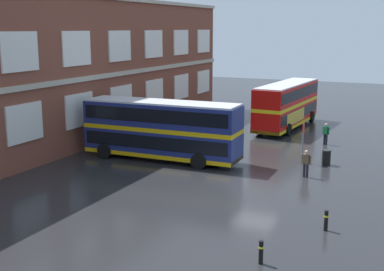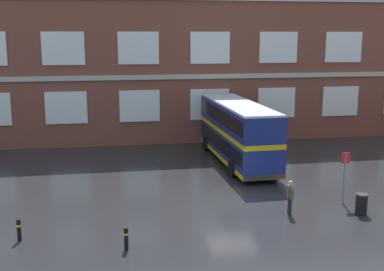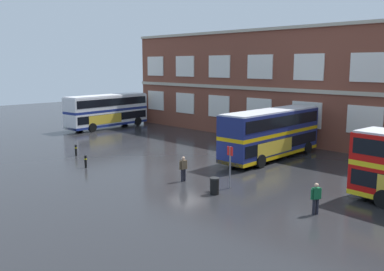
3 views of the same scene
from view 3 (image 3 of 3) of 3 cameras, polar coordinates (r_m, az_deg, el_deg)
name	(u,v)px [view 3 (image 3 of 3)]	position (r m, az deg, el deg)	size (l,w,h in m)	color
ground_plane	(206,165)	(33.20, 1.89, -3.97)	(120.00, 120.00, 0.00)	#232326
brick_terminal_building	(329,87)	(44.46, 18.00, 6.24)	(49.82, 8.19, 11.37)	brown
double_decker_near	(107,110)	(53.14, -11.36, 3.34)	(3.69, 11.20, 4.07)	silver
double_decker_middle	(271,133)	(35.57, 10.65, 0.32)	(3.12, 11.07, 4.07)	navy
waiting_passenger	(316,197)	(23.19, 16.39, -8.00)	(0.39, 0.61, 1.70)	black
second_passenger	(183,168)	(28.37, -1.18, -4.38)	(0.30, 0.64, 1.70)	black
bus_stand_flag	(230,163)	(26.72, 5.15, -3.75)	(0.44, 0.10, 2.70)	slate
station_litter_bin	(215,186)	(25.76, 3.06, -6.80)	(0.60, 0.60, 1.03)	black
safety_bollard_west	(86,161)	(33.14, -14.16, -3.41)	(0.19, 0.19, 0.95)	black
safety_bollard_east	(76,150)	(37.68, -15.40, -1.90)	(0.19, 0.19, 0.95)	black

